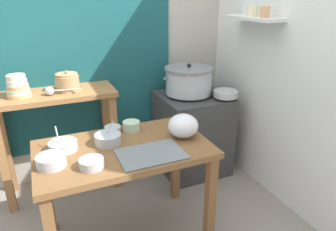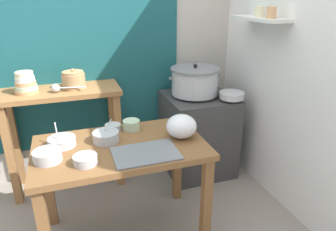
{
  "view_description": "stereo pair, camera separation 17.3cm",
  "coord_description": "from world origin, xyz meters",
  "px_view_note": "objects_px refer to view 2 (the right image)",
  "views": [
    {
      "loc": [
        -0.38,
        -1.68,
        1.64
      ],
      "look_at": [
        0.43,
        0.2,
        0.82
      ],
      "focal_mm": 32.95,
      "sensor_mm": 36.0,
      "label": 1
    },
    {
      "loc": [
        -0.22,
        -1.74,
        1.64
      ],
      "look_at": [
        0.43,
        0.2,
        0.82
      ],
      "focal_mm": 32.95,
      "sensor_mm": 36.0,
      "label": 2
    }
  ],
  "objects_px": {
    "stove_block": "(198,133)",
    "prep_bowl_3": "(62,141)",
    "plastic_bag": "(181,126)",
    "prep_bowl_1": "(131,125)",
    "prep_bowl_4": "(106,136)",
    "bowl_stack_enamel": "(26,84)",
    "wide_pan": "(232,95)",
    "steamer_pot": "(195,81)",
    "clay_pot": "(74,80)",
    "prep_table": "(121,160)",
    "ladle": "(57,88)",
    "prep_bowl_5": "(113,127)",
    "prep_bowl_0": "(47,156)",
    "prep_bowl_2": "(85,159)",
    "serving_tray": "(146,153)",
    "back_shelf_table": "(63,115)"
  },
  "relations": [
    {
      "from": "stove_block",
      "to": "prep_bowl_3",
      "type": "relative_size",
      "value": 4.4
    },
    {
      "from": "plastic_bag",
      "to": "prep_bowl_1",
      "type": "distance_m",
      "value": 0.38
    },
    {
      "from": "prep_bowl_4",
      "to": "bowl_stack_enamel",
      "type": "bearing_deg",
      "value": 126.43
    },
    {
      "from": "stove_block",
      "to": "wide_pan",
      "type": "height_order",
      "value": "wide_pan"
    },
    {
      "from": "steamer_pot",
      "to": "prep_bowl_4",
      "type": "distance_m",
      "value": 1.08
    },
    {
      "from": "clay_pot",
      "to": "prep_bowl_4",
      "type": "xyz_separation_m",
      "value": [
        0.15,
        -0.7,
        -0.21
      ]
    },
    {
      "from": "prep_table",
      "to": "prep_bowl_4",
      "type": "xyz_separation_m",
      "value": [
        -0.08,
        0.08,
        0.15
      ]
    },
    {
      "from": "prep_table",
      "to": "ladle",
      "type": "distance_m",
      "value": 0.86
    },
    {
      "from": "wide_pan",
      "to": "prep_bowl_5",
      "type": "xyz_separation_m",
      "value": [
        -1.07,
        -0.2,
        -0.06
      ]
    },
    {
      "from": "prep_bowl_0",
      "to": "prep_bowl_2",
      "type": "distance_m",
      "value": 0.23
    },
    {
      "from": "serving_tray",
      "to": "prep_table",
      "type": "bearing_deg",
      "value": 126.3
    },
    {
      "from": "prep_bowl_2",
      "to": "stove_block",
      "type": "bearing_deg",
      "value": 37.33
    },
    {
      "from": "stove_block",
      "to": "prep_bowl_2",
      "type": "distance_m",
      "value": 1.41
    },
    {
      "from": "bowl_stack_enamel",
      "to": "prep_bowl_1",
      "type": "relative_size",
      "value": 1.46
    },
    {
      "from": "prep_bowl_3",
      "to": "prep_bowl_5",
      "type": "distance_m",
      "value": 0.38
    },
    {
      "from": "steamer_pot",
      "to": "serving_tray",
      "type": "relative_size",
      "value": 1.21
    },
    {
      "from": "steamer_pot",
      "to": "prep_bowl_0",
      "type": "xyz_separation_m",
      "value": [
        -1.25,
        -0.74,
        -0.15
      ]
    },
    {
      "from": "steamer_pot",
      "to": "wide_pan",
      "type": "bearing_deg",
      "value": -40.45
    },
    {
      "from": "stove_block",
      "to": "ladle",
      "type": "relative_size",
      "value": 2.87
    },
    {
      "from": "steamer_pot",
      "to": "clay_pot",
      "type": "relative_size",
      "value": 2.61
    },
    {
      "from": "bowl_stack_enamel",
      "to": "serving_tray",
      "type": "relative_size",
      "value": 0.44
    },
    {
      "from": "prep_bowl_0",
      "to": "prep_bowl_3",
      "type": "relative_size",
      "value": 0.93
    },
    {
      "from": "wide_pan",
      "to": "prep_bowl_3",
      "type": "bearing_deg",
      "value": -166.48
    },
    {
      "from": "serving_tray",
      "to": "prep_bowl_1",
      "type": "bearing_deg",
      "value": 90.56
    },
    {
      "from": "stove_block",
      "to": "back_shelf_table",
      "type": "bearing_deg",
      "value": 173.77
    },
    {
      "from": "stove_block",
      "to": "prep_bowl_3",
      "type": "xyz_separation_m",
      "value": [
        -1.2,
        -0.54,
        0.37
      ]
    },
    {
      "from": "stove_block",
      "to": "prep_bowl_3",
      "type": "distance_m",
      "value": 1.37
    },
    {
      "from": "wide_pan",
      "to": "bowl_stack_enamel",
      "type": "bearing_deg",
      "value": 169.15
    },
    {
      "from": "bowl_stack_enamel",
      "to": "prep_bowl_2",
      "type": "relative_size",
      "value": 1.27
    },
    {
      "from": "prep_table",
      "to": "prep_bowl_0",
      "type": "relative_size",
      "value": 6.65
    },
    {
      "from": "prep_bowl_2",
      "to": "prep_bowl_3",
      "type": "height_order",
      "value": "prep_bowl_3"
    },
    {
      "from": "plastic_bag",
      "to": "wide_pan",
      "type": "xyz_separation_m",
      "value": [
        0.65,
        0.47,
        0.01
      ]
    },
    {
      "from": "clay_pot",
      "to": "prep_bowl_2",
      "type": "distance_m",
      "value": 0.98
    },
    {
      "from": "plastic_bag",
      "to": "prep_bowl_1",
      "type": "height_order",
      "value": "plastic_bag"
    },
    {
      "from": "bowl_stack_enamel",
      "to": "prep_bowl_5",
      "type": "distance_m",
      "value": 0.82
    },
    {
      "from": "stove_block",
      "to": "clay_pot",
      "type": "relative_size",
      "value": 4.21
    },
    {
      "from": "clay_pot",
      "to": "prep_bowl_0",
      "type": "bearing_deg",
      "value": -103.99
    },
    {
      "from": "ladle",
      "to": "prep_bowl_5",
      "type": "distance_m",
      "value": 0.62
    },
    {
      "from": "bowl_stack_enamel",
      "to": "prep_bowl_0",
      "type": "height_order",
      "value": "bowl_stack_enamel"
    },
    {
      "from": "wide_pan",
      "to": "prep_bowl_5",
      "type": "height_order",
      "value": "wide_pan"
    },
    {
      "from": "steamer_pot",
      "to": "prep_bowl_2",
      "type": "distance_m",
      "value": 1.35
    },
    {
      "from": "stove_block",
      "to": "prep_bowl_5",
      "type": "distance_m",
      "value": 1.01
    },
    {
      "from": "steamer_pot",
      "to": "bowl_stack_enamel",
      "type": "distance_m",
      "value": 1.4
    },
    {
      "from": "ladle",
      "to": "prep_bowl_4",
      "type": "relative_size",
      "value": 1.58
    },
    {
      "from": "prep_table",
      "to": "wide_pan",
      "type": "xyz_separation_m",
      "value": [
        1.06,
        0.45,
        0.2
      ]
    },
    {
      "from": "prep_bowl_0",
      "to": "wide_pan",
      "type": "bearing_deg",
      "value": 19.09
    },
    {
      "from": "steamer_pot",
      "to": "wide_pan",
      "type": "height_order",
      "value": "steamer_pot"
    },
    {
      "from": "prep_table",
      "to": "stove_block",
      "type": "xyz_separation_m",
      "value": [
        0.85,
        0.65,
        -0.23
      ]
    },
    {
      "from": "prep_bowl_2",
      "to": "prep_bowl_5",
      "type": "relative_size",
      "value": 1.21
    },
    {
      "from": "stove_block",
      "to": "bowl_stack_enamel",
      "type": "bearing_deg",
      "value": 175.33
    }
  ]
}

